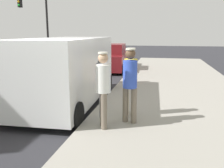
{
  "coord_description": "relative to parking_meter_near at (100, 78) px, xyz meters",
  "views": [
    {
      "loc": [
        2.87,
        -5.91,
        2.31
      ],
      "look_at": [
        1.65,
        0.02,
        1.05
      ],
      "focal_mm": 39.43,
      "sensor_mm": 36.0,
      "label": 1
    }
  ],
  "objects": [
    {
      "name": "ground_plane",
      "position": [
        -1.35,
        -0.02,
        -1.18
      ],
      "size": [
        80.0,
        80.0,
        0.0
      ],
      "primitive_type": "plane",
      "color": "#2D2D33"
    },
    {
      "name": "sidewalk_slab",
      "position": [
        2.15,
        -0.02,
        -1.11
      ],
      "size": [
        5.0,
        32.0,
        0.15
      ],
      "primitive_type": "cube",
      "color": "#9E998E",
      "rests_on": "ground"
    },
    {
      "name": "parking_meter_near",
      "position": [
        0.0,
        0.0,
        0.0
      ],
      "size": [
        0.14,
        0.18,
        1.52
      ],
      "color": "gray",
      "rests_on": "sidewalk_slab"
    },
    {
      "name": "pedestrian_in_white",
      "position": [
        0.23,
        -0.66,
        -0.02
      ],
      "size": [
        0.34,
        0.35,
        1.75
      ],
      "color": "#726656",
      "rests_on": "sidewalk_slab"
    },
    {
      "name": "pedestrian_in_yellow",
      "position": [
        0.72,
        0.39,
        -0.0
      ],
      "size": [
        0.34,
        0.34,
        1.78
      ],
      "color": "beige",
      "rests_on": "sidewalk_slab"
    },
    {
      "name": "pedestrian_in_blue",
      "position": [
        0.78,
        -0.2,
        0.02
      ],
      "size": [
        0.35,
        0.34,
        1.81
      ],
      "color": "#726656",
      "rests_on": "sidewalk_slab"
    },
    {
      "name": "parked_van",
      "position": [
        -1.5,
        1.52,
        -0.03
      ],
      "size": [
        2.27,
        5.26,
        2.15
      ],
      "color": "white",
      "rests_on": "ground"
    },
    {
      "name": "parked_sedan_ahead",
      "position": [
        -1.61,
        9.12,
        -0.43
      ],
      "size": [
        2.11,
        4.48,
        1.65
      ],
      "color": "maroon",
      "rests_on": "ground"
    },
    {
      "name": "traffic_light_corner",
      "position": [
        -8.13,
        12.12,
        2.34
      ],
      "size": [
        2.48,
        0.42,
        5.2
      ],
      "color": "black",
      "rests_on": "ground"
    },
    {
      "name": "fire_hydrant",
      "position": [
        0.1,
        4.73,
        -0.61
      ],
      "size": [
        0.24,
        0.24,
        0.86
      ],
      "color": "red",
      "rests_on": "sidewalk_slab"
    }
  ]
}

